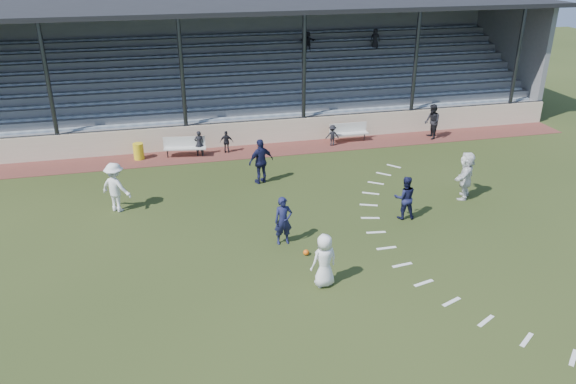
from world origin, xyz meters
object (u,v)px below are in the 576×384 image
at_px(trash_bin, 139,151).
at_px(player_white_lead, 324,260).
at_px(bench_left, 185,145).
at_px(official, 432,122).
at_px(football, 306,252).
at_px(player_navy_lead, 283,221).
at_px(bench_right, 348,131).

height_order(trash_bin, player_white_lead, player_white_lead).
height_order(bench_left, player_white_lead, player_white_lead).
bearing_deg(bench_left, official, 7.29).
relative_size(player_white_lead, official, 0.94).
relative_size(football, official, 0.11).
height_order(bench_left, trash_bin, bench_left).
distance_m(bench_left, trash_bin, 2.18).
bearing_deg(trash_bin, player_navy_lead, -62.81).
bearing_deg(trash_bin, bench_right, 1.01).
distance_m(football, official, 13.86).
xyz_separation_m(bench_left, player_white_lead, (3.32, -12.17, 0.27)).
bearing_deg(football, bench_right, 64.28).
relative_size(bench_left, player_navy_lead, 1.19).
xyz_separation_m(football, player_white_lead, (0.06, -1.81, 0.75)).
bearing_deg(trash_bin, official, -1.56).
bearing_deg(player_white_lead, official, -141.91).
relative_size(trash_bin, football, 3.95).
relative_size(bench_right, official, 1.10).
height_order(bench_right, player_white_lead, player_white_lead).
bearing_deg(trash_bin, player_white_lead, -65.90).
bearing_deg(official, football, -37.92).
bearing_deg(bench_right, football, -116.23).
height_order(trash_bin, official, official).
bearing_deg(player_navy_lead, bench_right, 58.16).
height_order(player_navy_lead, official, official).
relative_size(trash_bin, player_navy_lead, 0.45).
xyz_separation_m(player_white_lead, player_navy_lead, (-0.61, 2.78, 0.01)).
distance_m(bench_left, player_navy_lead, 9.77).
xyz_separation_m(bench_right, player_white_lead, (-5.07, -12.47, 0.27)).
height_order(trash_bin, football, trash_bin).
distance_m(trash_bin, player_white_lead, 13.46).
distance_m(football, player_navy_lead, 1.35).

